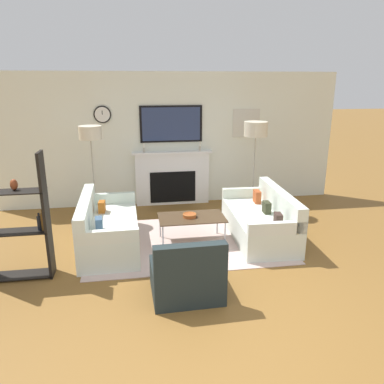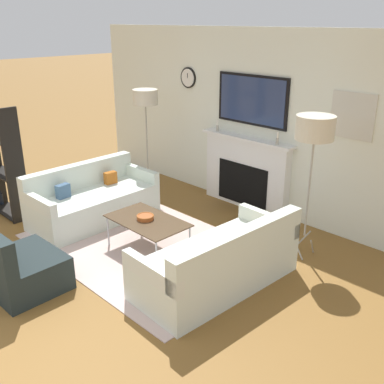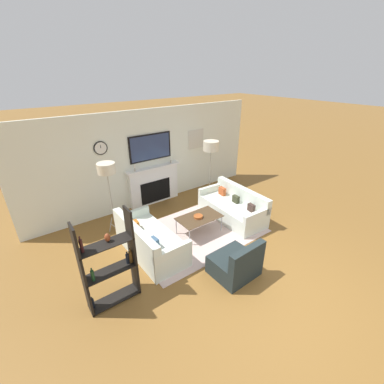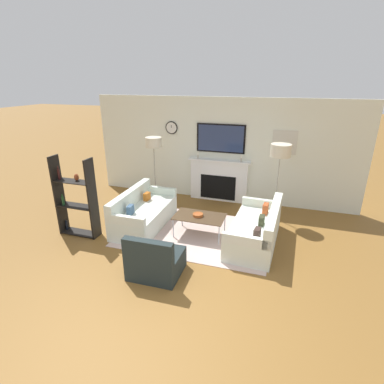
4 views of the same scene
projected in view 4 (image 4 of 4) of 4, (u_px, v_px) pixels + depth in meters
name	position (u px, v px, depth m)	size (l,w,h in m)	color
ground_plane	(144.00, 314.00, 4.22)	(60.00, 60.00, 0.00)	brown
fireplace_wall	(220.00, 155.00, 7.87)	(7.04, 0.28, 2.70)	white
area_rug	(196.00, 233.00, 6.43)	(3.12, 2.15, 0.01)	beige
couch_left	(143.00, 214.00, 6.69)	(0.88, 1.84, 0.80)	silver
couch_right	(257.00, 230.00, 5.97)	(0.94, 1.91, 0.79)	silver
armchair	(155.00, 261.00, 5.00)	(0.85, 0.76, 0.79)	#222C2E
coffee_table	(200.00, 217.00, 6.23)	(1.05, 0.63, 0.44)	#4C3823
decorative_bowl	(198.00, 215.00, 6.21)	(0.22, 0.22, 0.06)	#AE5224
floor_lamp_left	(154.00, 143.00, 7.46)	(0.40, 0.40, 1.76)	#9E998E
floor_lamp_right	(281.00, 151.00, 6.57)	(0.45, 0.45, 1.79)	#9E998E
shelf_unit	(76.00, 199.00, 6.13)	(0.86, 0.28, 1.68)	black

